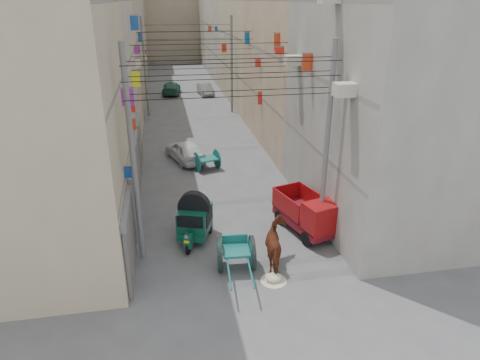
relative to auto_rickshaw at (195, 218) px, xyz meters
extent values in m
cube|color=tan|center=(-6.52, 1.06, 5.55)|extent=(8.00, 10.00, 13.00)
cube|color=slate|center=(-2.64, 1.06, 2.25)|extent=(0.25, 9.80, 0.18)
cube|color=slate|center=(-2.64, 1.06, 5.25)|extent=(0.25, 9.80, 0.18)
cube|color=slate|center=(-2.64, 1.06, 8.25)|extent=(0.25, 9.80, 0.18)
cube|color=#AB9F93|center=(-6.52, 12.06, 5.05)|extent=(8.00, 12.00, 12.00)
cube|color=slate|center=(-2.64, 12.06, 2.25)|extent=(0.25, 11.76, 0.18)
cube|color=slate|center=(-2.64, 12.06, 5.25)|extent=(0.25, 11.76, 0.18)
cube|color=gray|center=(-6.52, 25.06, 6.05)|extent=(8.00, 14.00, 14.00)
cube|color=slate|center=(-2.64, 25.06, 2.25)|extent=(0.25, 13.72, 0.18)
cube|color=slate|center=(-2.64, 25.06, 5.25)|extent=(0.25, 13.72, 0.18)
cube|color=gray|center=(-6.52, 39.06, 4.95)|extent=(8.00, 14.00, 11.80)
cube|color=slate|center=(-2.64, 39.06, 2.25)|extent=(0.25, 13.72, 0.18)
cube|color=slate|center=(-2.64, 39.06, 5.25)|extent=(0.25, 13.72, 0.18)
cube|color=tan|center=(-6.52, 52.06, 5.80)|extent=(8.00, 12.00, 13.50)
cube|color=slate|center=(-2.64, 52.06, 2.25)|extent=(0.25, 11.76, 0.18)
cube|color=slate|center=(-2.64, 52.06, 5.25)|extent=(0.25, 11.76, 0.18)
cube|color=gray|center=(9.48, 1.06, 5.55)|extent=(8.00, 10.00, 13.00)
cube|color=slate|center=(5.60, 1.06, 2.25)|extent=(0.25, 9.80, 0.18)
cube|color=slate|center=(5.60, 1.06, 5.25)|extent=(0.25, 9.80, 0.18)
cube|color=slate|center=(5.60, 1.06, 8.25)|extent=(0.25, 9.80, 0.18)
cube|color=tan|center=(9.48, 12.06, 5.05)|extent=(8.00, 12.00, 12.00)
cube|color=slate|center=(5.60, 12.06, 2.25)|extent=(0.25, 11.76, 0.18)
cube|color=slate|center=(5.60, 12.06, 5.25)|extent=(0.25, 11.76, 0.18)
cube|color=tan|center=(9.48, 25.06, 6.05)|extent=(8.00, 14.00, 14.00)
cube|color=slate|center=(5.60, 25.06, 2.25)|extent=(0.25, 13.72, 0.18)
cube|color=slate|center=(5.60, 25.06, 5.25)|extent=(0.25, 13.72, 0.18)
cube|color=#AB9F93|center=(9.48, 39.06, 4.95)|extent=(8.00, 14.00, 11.80)
cube|color=slate|center=(5.60, 39.06, 2.25)|extent=(0.25, 13.72, 0.18)
cube|color=slate|center=(5.60, 39.06, 5.25)|extent=(0.25, 13.72, 0.18)
cube|color=gray|center=(9.48, 52.06, 5.80)|extent=(8.00, 12.00, 13.50)
cube|color=slate|center=(5.60, 52.06, 2.25)|extent=(0.25, 11.76, 0.18)
cube|color=slate|center=(5.60, 52.06, 5.25)|extent=(0.25, 11.76, 0.18)
cube|color=gray|center=(1.48, 59.06, 5.55)|extent=(22.00, 10.00, 13.00)
cube|color=#505056|center=(-2.44, -2.14, 0.35)|extent=(0.12, 3.00, 2.60)
cube|color=slate|center=(-2.42, -2.14, 1.80)|extent=(0.18, 3.20, 0.25)
cube|color=#505056|center=(-2.44, 1.56, 0.35)|extent=(0.12, 3.00, 2.60)
cube|color=slate|center=(-2.42, 1.56, 1.80)|extent=(0.18, 3.20, 0.25)
cube|color=#505056|center=(-2.44, 5.26, 0.35)|extent=(0.12, 3.00, 2.60)
cube|color=slate|center=(-2.42, 5.26, 1.80)|extent=(0.18, 3.20, 0.25)
cube|color=#505056|center=(-2.44, 9.06, 0.35)|extent=(0.12, 3.00, 2.60)
cube|color=slate|center=(-2.42, 9.06, 1.80)|extent=(0.18, 3.20, 0.25)
cube|color=white|center=(5.28, 27.34, 5.03)|extent=(0.38, 0.08, 0.41)
cube|color=#8C2893|center=(-2.39, 34.67, 2.67)|extent=(0.27, 0.08, 0.71)
cube|color=#184EA8|center=(-2.30, -0.51, 2.40)|extent=(0.44, 0.08, 0.42)
cube|color=#EFFE1C|center=(-2.30, 8.86, 4.22)|extent=(0.45, 0.08, 0.84)
cube|color=red|center=(5.27, 37.94, 4.96)|extent=(0.41, 0.08, 0.59)
cube|color=red|center=(-2.33, 2.82, 3.29)|extent=(0.38, 0.08, 0.44)
cube|color=red|center=(5.26, 26.60, 3.90)|extent=(0.43, 0.08, 0.72)
cube|color=#0C5985|center=(5.33, 32.68, 5.30)|extent=(0.28, 0.08, 0.44)
cube|color=#184EA8|center=(-2.28, 13.06, 6.90)|extent=(0.48, 0.08, 0.84)
cube|color=#EFFE1C|center=(-2.37, 31.13, 2.72)|extent=(0.31, 0.08, 0.44)
cube|color=red|center=(5.30, 12.08, 4.46)|extent=(0.35, 0.08, 0.45)
cube|color=#0C5985|center=(5.31, 15.71, 5.70)|extent=(0.34, 0.08, 0.79)
cube|color=red|center=(-2.39, 5.08, 3.55)|extent=(0.28, 0.08, 0.52)
cube|color=#184EA8|center=(-2.39, 22.68, 5.31)|extent=(0.28, 0.08, 0.74)
cube|color=red|center=(5.35, 11.57, 2.27)|extent=(0.26, 0.08, 0.80)
cube|color=red|center=(5.31, 2.43, 5.74)|extent=(0.34, 0.08, 0.55)
cube|color=#8C2893|center=(-2.29, 1.61, 4.72)|extent=(0.47, 0.08, 0.67)
cube|color=#8C2893|center=(-2.33, 14.21, 5.19)|extent=(0.40, 0.08, 0.47)
cube|color=white|center=(-2.36, 14.72, 4.29)|extent=(0.32, 0.08, 0.55)
cube|color=red|center=(5.24, 6.80, 5.78)|extent=(0.47, 0.08, 0.35)
cube|color=red|center=(5.32, 7.64, 6.12)|extent=(0.32, 0.08, 0.89)
cube|color=red|center=(5.26, 2.35, 5.78)|extent=(0.44, 0.08, 0.69)
cube|color=#0C5985|center=(-2.58, -0.94, 2.05)|extent=(0.10, 3.20, 0.80)
cube|color=#188653|center=(-2.58, 8.06, 2.05)|extent=(0.10, 3.20, 0.80)
cube|color=#188653|center=(-2.58, 20.06, 2.05)|extent=(0.10, 3.20, 0.80)
cube|color=#188653|center=(-2.58, 32.06, 2.05)|extent=(0.10, 3.20, 0.80)
cube|color=#0C5985|center=(5.54, -0.94, 2.05)|extent=(0.10, 3.20, 0.80)
cube|color=#EFFE1C|center=(5.54, 8.06, 2.05)|extent=(0.10, 3.20, 0.80)
cube|color=#184EA8|center=(5.54, 20.06, 2.05)|extent=(0.10, 3.20, 0.80)
cube|color=white|center=(5.54, 32.06, 2.05)|extent=(0.10, 3.20, 0.80)
cube|color=#B0AE9E|center=(5.13, -1.94, 5.45)|extent=(0.70, 0.55, 0.45)
cube|color=#B0AE9E|center=(5.13, 4.06, 5.65)|extent=(0.70, 0.55, 0.45)
cylinder|color=slate|center=(-2.12, -0.94, 3.05)|extent=(0.20, 0.20, 8.00)
cylinder|color=slate|center=(5.08, -0.94, 3.05)|extent=(0.20, 0.20, 8.00)
cylinder|color=slate|center=(-2.12, 21.06, 3.05)|extent=(0.20, 0.20, 8.00)
cylinder|color=slate|center=(5.08, 21.06, 3.05)|extent=(0.20, 0.20, 8.00)
cylinder|color=black|center=(1.48, -1.44, 5.25)|extent=(7.40, 0.02, 0.02)
cylinder|color=black|center=(1.48, -1.44, 5.85)|extent=(7.40, 0.02, 0.02)
cylinder|color=black|center=(1.48, -1.44, 6.35)|extent=(7.40, 0.02, 0.02)
cylinder|color=black|center=(1.48, -0.44, 5.25)|extent=(7.40, 0.02, 0.02)
cylinder|color=black|center=(1.48, -0.44, 5.85)|extent=(7.40, 0.02, 0.02)
cylinder|color=black|center=(1.48, -0.44, 6.35)|extent=(7.40, 0.02, 0.02)
cylinder|color=black|center=(1.48, 5.06, 5.25)|extent=(7.40, 0.02, 0.02)
cylinder|color=black|center=(1.48, 5.06, 5.85)|extent=(7.40, 0.02, 0.02)
cylinder|color=black|center=(1.48, 5.06, 6.35)|extent=(7.40, 0.02, 0.02)
cylinder|color=black|center=(1.48, 13.06, 5.25)|extent=(7.40, 0.02, 0.02)
cylinder|color=black|center=(1.48, 13.06, 5.85)|extent=(7.40, 0.02, 0.02)
cylinder|color=black|center=(1.48, 13.06, 6.35)|extent=(7.40, 0.02, 0.02)
cylinder|color=black|center=(1.48, 21.06, 5.25)|extent=(7.40, 0.02, 0.02)
cylinder|color=black|center=(1.48, 21.06, 5.85)|extent=(7.40, 0.02, 0.02)
cylinder|color=black|center=(1.48, 21.06, 6.35)|extent=(7.40, 0.02, 0.02)
cylinder|color=black|center=(-0.38, -1.11, -0.70)|extent=(0.27, 0.52, 0.51)
cylinder|color=black|center=(-0.29, 0.68, -0.70)|extent=(0.27, 0.52, 0.51)
cylinder|color=black|center=(0.65, 0.36, -0.70)|extent=(0.27, 0.52, 0.51)
cube|color=#0B4132|center=(0.00, 0.01, -0.52)|extent=(1.63, 1.99, 0.25)
cube|color=#0B4132|center=(-0.36, -1.06, -0.41)|extent=(0.43, 0.49, 0.50)
cylinder|color=silver|center=(-0.43, -1.26, -0.09)|extent=(0.17, 0.10, 0.16)
cube|color=yellow|center=(-0.43, -1.28, -0.32)|extent=(0.20, 0.09, 0.11)
cube|color=#0B4132|center=(0.02, 0.05, 0.00)|extent=(1.61, 1.84, 0.86)
cube|color=black|center=(-0.24, -0.69, 0.23)|extent=(1.00, 0.39, 0.50)
cube|color=black|center=(-0.55, 0.24, 0.09)|extent=(0.38, 1.04, 0.59)
cube|color=black|center=(0.58, -0.14, 0.09)|extent=(0.38, 1.04, 0.59)
cube|color=silver|center=(-0.25, -0.72, -0.45)|extent=(1.09, 0.41, 0.05)
cylinder|color=black|center=(0.69, -2.40, -0.31)|extent=(0.23, 1.30, 1.29)
cylinder|color=#135654|center=(0.69, -2.40, -0.31)|extent=(0.23, 1.01, 1.01)
cylinder|color=slate|center=(0.69, -2.40, -0.31)|extent=(0.21, 0.18, 0.17)
cylinder|color=black|center=(1.89, -2.48, -0.31)|extent=(0.23, 1.30, 1.29)
cylinder|color=#135654|center=(1.89, -2.48, -0.31)|extent=(0.23, 1.01, 1.01)
cylinder|color=slate|center=(1.89, -2.48, -0.31)|extent=(0.21, 0.18, 0.17)
cylinder|color=slate|center=(1.29, -2.44, -0.31)|extent=(1.24, 0.16, 0.07)
cube|color=#135654|center=(1.29, -2.44, -0.14)|extent=(1.04, 1.08, 0.09)
cube|color=#135654|center=(1.32, -1.98, 0.06)|extent=(0.97, 0.14, 0.32)
cylinder|color=#135654|center=(0.84, -3.56, -0.21)|extent=(0.22, 2.12, 0.06)
cylinder|color=#135654|center=(1.57, -3.61, -0.21)|extent=(0.22, 2.12, 0.06)
cylinder|color=black|center=(4.37, -1.40, -0.64)|extent=(0.34, 0.65, 0.63)
cylinder|color=black|center=(3.79, 0.60, -0.64)|extent=(0.34, 0.65, 0.63)
cylinder|color=black|center=(5.56, -1.06, -0.64)|extent=(0.34, 0.65, 0.63)
cylinder|color=black|center=(4.98, 0.95, -0.64)|extent=(0.34, 0.65, 0.63)
cube|color=#5E0D17|center=(4.68, -0.23, -0.43)|extent=(2.19, 3.39, 0.33)
cube|color=maroon|center=(4.98, -1.27, 0.24)|extent=(1.60, 1.34, 1.19)
cube|color=black|center=(5.10, -1.70, 0.33)|extent=(1.20, 0.40, 0.52)
cube|color=#5E0D17|center=(4.53, 0.28, -0.17)|extent=(1.95, 2.40, 0.11)
cube|color=maroon|center=(3.86, 0.08, 0.24)|extent=(0.64, 2.02, 0.81)
cube|color=maroon|center=(5.19, 0.47, 0.24)|extent=(0.64, 2.02, 0.81)
cube|color=maroon|center=(4.24, 1.26, 0.24)|extent=(1.38, 0.45, 0.81)
cylinder|color=#135654|center=(0.77, 7.52, -0.37)|extent=(0.36, 1.13, 1.15)
cylinder|color=#135654|center=(1.96, 7.85, -0.37)|extent=(0.36, 1.13, 1.15)
cube|color=#135654|center=(1.37, 7.69, -0.27)|extent=(1.32, 1.23, 0.09)
cylinder|color=slate|center=(1.37, 7.69, -0.37)|extent=(1.26, 0.41, 0.07)
ellipsoid|color=beige|center=(2.47, -3.43, -0.80)|extent=(0.58, 0.47, 0.29)
imported|color=brown|center=(2.85, -2.51, -0.10)|extent=(1.14, 2.11, 1.70)
imported|color=silver|center=(0.21, 9.46, -0.31)|extent=(2.62, 4.06, 1.29)
imported|color=slate|center=(3.57, 28.79, -0.37)|extent=(1.56, 3.63, 1.16)
imported|color=#1B503E|center=(0.12, 29.81, -0.32)|extent=(2.18, 4.48, 1.26)
camera|label=1|loc=(-0.99, -15.56, 8.30)|focal=32.00mm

